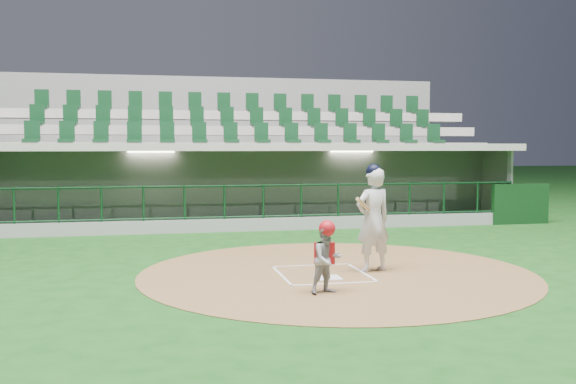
{
  "coord_description": "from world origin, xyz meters",
  "views": [
    {
      "loc": [
        -2.98,
        -11.36,
        2.3
      ],
      "look_at": [
        -0.02,
        2.6,
        1.3
      ],
      "focal_mm": 40.0,
      "sensor_mm": 36.0,
      "label": 1
    }
  ],
  "objects": [
    {
      "name": "ground",
      "position": [
        0.0,
        0.0,
        0.0
      ],
      "size": [
        120.0,
        120.0,
        0.0
      ],
      "primitive_type": "plane",
      "color": "#124012",
      "rests_on": "ground"
    },
    {
      "name": "home_plate",
      "position": [
        0.0,
        -0.7,
        0.02
      ],
      "size": [
        0.43,
        0.43,
        0.02
      ],
      "primitive_type": "cube",
      "color": "silver",
      "rests_on": "dirt_circle"
    },
    {
      "name": "dirt_circle",
      "position": [
        0.3,
        -0.2,
        0.01
      ],
      "size": [
        7.2,
        7.2,
        0.01
      ],
      "primitive_type": "cylinder",
      "color": "brown",
      "rests_on": "ground"
    },
    {
      "name": "batter",
      "position": [
        0.98,
        -0.23,
        1.0
      ],
      "size": [
        0.93,
        0.95,
        1.99
      ],
      "color": "silver",
      "rests_on": "dirt_circle"
    },
    {
      "name": "dugout_structure",
      "position": [
        0.12,
        7.83,
        0.96
      ],
      "size": [
        16.4,
        3.7,
        3.0
      ],
      "color": "gray",
      "rests_on": "ground"
    },
    {
      "name": "catcher",
      "position": [
        -0.32,
        -1.78,
        0.58
      ],
      "size": [
        0.62,
        0.55,
        1.15
      ],
      "color": "gray",
      "rests_on": "dirt_circle"
    },
    {
      "name": "seating_deck",
      "position": [
        0.0,
        10.91,
        1.42
      ],
      "size": [
        17.0,
        6.72,
        5.15
      ],
      "color": "slate",
      "rests_on": "ground"
    },
    {
      "name": "batter_box_chalk",
      "position": [
        0.0,
        -0.3,
        0.02
      ],
      "size": [
        1.55,
        1.8,
        0.01
      ],
      "color": "silver",
      "rests_on": "ground"
    }
  ]
}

